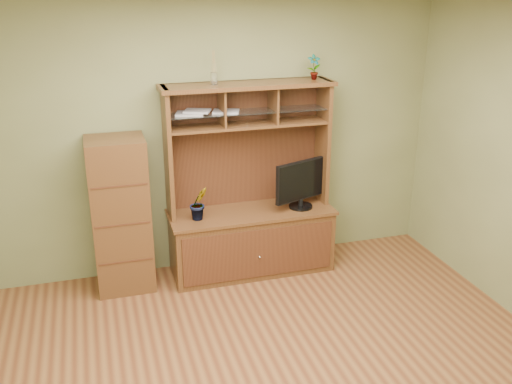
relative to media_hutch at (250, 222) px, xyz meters
name	(u,v)px	position (x,y,z in m)	size (l,w,h in m)	color
room	(286,211)	(-0.25, -1.73, 0.83)	(4.54, 4.04, 2.74)	#582D19
media_hutch	(250,222)	(0.00, 0.00, 0.00)	(1.66, 0.61, 1.90)	#412512
monitor	(301,183)	(0.50, -0.08, 0.39)	(0.59, 0.26, 0.49)	black
orchid_plant	(199,203)	(-0.53, -0.08, 0.29)	(0.18, 0.14, 0.32)	#34561D
top_plant	(314,67)	(0.66, 0.08, 1.50)	(0.13, 0.09, 0.24)	#345C20
reed_diffuser	(214,71)	(-0.32, 0.08, 1.50)	(0.06, 0.06, 0.31)	silver
magazines	(204,112)	(-0.42, 0.08, 1.13)	(0.64, 0.26, 0.04)	#9E9DA2
side_cabinet	(121,215)	(-1.26, 0.01, 0.22)	(0.53, 0.48, 1.48)	#412512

